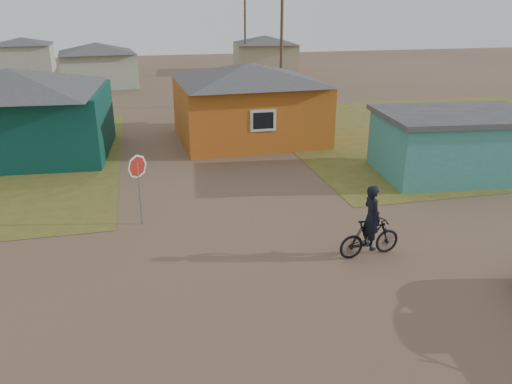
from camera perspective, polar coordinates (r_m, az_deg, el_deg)
ground at (r=13.04m, az=1.91°, el=-10.06°), size 120.00×120.00×0.00m
grass_ne at (r=29.98m, az=21.77°, el=6.48°), size 20.00×18.00×0.00m
house_teal at (r=25.32m, az=-25.93°, el=8.22°), size 8.93×7.08×4.00m
house_yellow at (r=25.81m, az=-0.84°, el=10.38°), size 7.72×6.76×3.90m
shed_turquoise at (r=21.99m, az=21.91°, el=5.17°), size 6.71×4.93×2.60m
house_pale_west at (r=45.14m, az=-17.60°, el=13.77°), size 7.04×6.15×3.60m
house_beige_east at (r=52.64m, az=1.05°, el=15.58°), size 6.95×6.05×3.60m
house_pale_north at (r=58.04m, az=-25.02°, el=14.11°), size 6.28×5.81×3.40m
utility_pole_near at (r=34.22m, az=2.93°, el=16.55°), size 1.40×0.20×8.00m
utility_pole_far at (r=49.96m, az=-1.26°, el=17.92°), size 1.40×0.20×8.00m
stop_sign at (r=15.94m, az=-13.34°, el=2.09°), size 0.73×0.30×2.33m
cyclist at (r=14.22m, az=12.94°, el=-4.36°), size 1.90×0.71×2.10m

